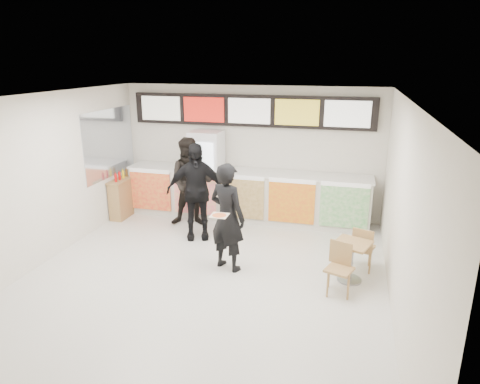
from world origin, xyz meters
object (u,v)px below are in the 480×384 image
(cafe_table, at_px, (351,254))
(customer_main, at_px, (227,217))
(service_counter, at_px, (246,195))
(customer_mid, at_px, (196,191))
(condiment_ledge, at_px, (122,198))
(drinks_fridge, at_px, (207,174))
(customer_left, at_px, (191,182))

(cafe_table, bearing_deg, customer_main, -157.93)
(service_counter, distance_m, customer_mid, 1.55)
(condiment_ledge, bearing_deg, drinks_fridge, 17.62)
(customer_main, distance_m, cafe_table, 2.15)
(service_counter, distance_m, drinks_fridge, 1.03)
(service_counter, relative_size, cafe_table, 3.86)
(service_counter, xyz_separation_m, drinks_fridge, (-0.93, 0.02, 0.43))
(customer_main, xyz_separation_m, customer_left, (-1.36, 1.80, 0.03))
(drinks_fridge, height_order, customer_main, drinks_fridge)
(customer_mid, bearing_deg, drinks_fridge, 79.83)
(customer_mid, relative_size, cafe_table, 1.38)
(condiment_ledge, bearing_deg, cafe_table, -18.96)
(customer_mid, distance_m, cafe_table, 3.32)
(customer_mid, bearing_deg, condiment_ledge, 141.51)
(drinks_fridge, bearing_deg, condiment_ledge, -162.38)
(drinks_fridge, bearing_deg, customer_left, -101.70)
(condiment_ledge, bearing_deg, customer_mid, -18.99)
(customer_mid, bearing_deg, customer_main, -68.26)
(customer_left, distance_m, condiment_ledge, 1.82)
(service_counter, height_order, cafe_table, service_counter)
(customer_left, bearing_deg, customer_main, -66.08)
(drinks_fridge, height_order, customer_mid, drinks_fridge)
(customer_left, bearing_deg, cafe_table, -39.57)
(drinks_fridge, height_order, customer_left, drinks_fridge)
(customer_main, distance_m, condiment_ledge, 3.66)
(cafe_table, bearing_deg, service_counter, 154.99)
(drinks_fridge, bearing_deg, cafe_table, -35.70)
(service_counter, xyz_separation_m, customer_mid, (-0.72, -1.31, 0.42))
(drinks_fridge, bearing_deg, service_counter, -0.99)
(customer_main, relative_size, condiment_ledge, 1.77)
(customer_main, height_order, customer_left, customer_left)
(drinks_fridge, relative_size, customer_mid, 1.00)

